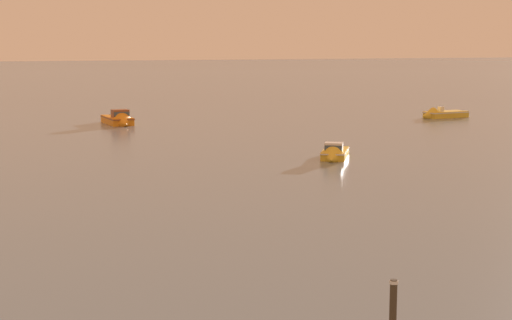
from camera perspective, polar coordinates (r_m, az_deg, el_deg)
name	(u,v)px	position (r m, az deg, el deg)	size (l,w,h in m)	color
motorboat_moored_0	(440,115)	(84.10, 13.28, 3.19)	(5.51, 2.01, 1.86)	gold
motorboat_moored_2	(120,121)	(75.69, -9.94, 2.81)	(2.18, 5.91, 2.20)	orange
motorboat_moored_5	(334,155)	(52.03, 5.72, 0.35)	(3.91, 4.48, 1.69)	gold
mooring_post_near	(393,319)	(19.51, 9.97, -11.39)	(0.22, 0.22, 2.08)	#3D3323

